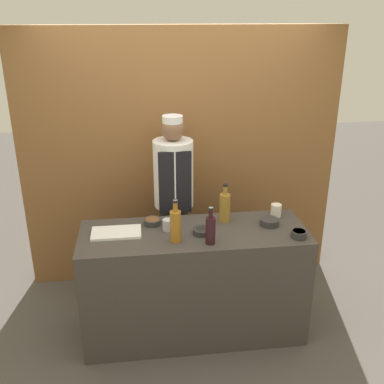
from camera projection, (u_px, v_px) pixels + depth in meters
The scene contains 14 objects.
ground_plane at pixel (194, 329), 3.81m from camera, with size 14.00×14.00×0.00m, color #4C4742.
cabinet_wall at pixel (181, 159), 4.25m from camera, with size 2.94×0.18×2.40m.
counter at pixel (194, 283), 3.63m from camera, with size 1.76×0.63×0.93m.
sauce_bowl_white at pixel (202, 231), 3.42m from camera, with size 0.15×0.15×0.04m.
sauce_bowl_red at pixel (269, 222), 3.56m from camera, with size 0.15×0.15×0.05m.
sauce_bowl_orange at pixel (299, 234), 3.36m from camera, with size 0.12×0.12×0.06m.
sauce_bowl_brown at pixel (152, 221), 3.57m from camera, with size 0.14×0.14×0.05m.
cutting_board at pixel (116, 233), 3.42m from camera, with size 0.38×0.22×0.02m.
bottle_amber at pixel (176, 225), 3.27m from camera, with size 0.08×0.08×0.33m.
bottle_wine at pixel (211, 230), 3.25m from camera, with size 0.07×0.07×0.29m.
bottle_vinegar at pixel (225, 207), 3.58m from camera, with size 0.09×0.09×0.32m.
cup_steel at pixel (168, 225), 3.46m from camera, with size 0.08×0.08×0.09m.
cup_cream at pixel (276, 210), 3.70m from camera, with size 0.09×0.09×0.10m.
chef_center at pixel (174, 202), 3.98m from camera, with size 0.34×0.34×1.71m.
Camera 1 is at (-0.40, -3.06, 2.52)m, focal length 42.00 mm.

